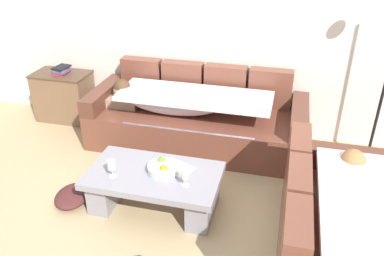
# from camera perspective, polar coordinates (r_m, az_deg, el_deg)

# --- Properties ---
(ground_plane) EXTENTS (14.00, 14.00, 0.00)m
(ground_plane) POSITION_cam_1_polar(r_m,az_deg,el_deg) (3.47, -3.70, -15.79)
(ground_plane) COLOR tan
(back_wall) EXTENTS (9.00, 0.10, 2.70)m
(back_wall) POSITION_cam_1_polar(r_m,az_deg,el_deg) (4.70, 4.07, 15.14)
(back_wall) COLOR beige
(back_wall) RESTS_ON ground_plane
(couch_along_wall) EXTENTS (2.47, 0.92, 0.88)m
(couch_along_wall) POSITION_cam_1_polar(r_m,az_deg,el_deg) (4.61, 0.16, 1.37)
(couch_along_wall) COLOR brown
(couch_along_wall) RESTS_ON ground_plane
(couch_near_window) EXTENTS (0.92, 1.86, 0.88)m
(couch_near_window) POSITION_cam_1_polar(r_m,az_deg,el_deg) (3.18, 20.80, -14.68)
(couch_near_window) COLOR brown
(couch_near_window) RESTS_ON ground_plane
(coffee_table) EXTENTS (1.20, 0.68, 0.38)m
(coffee_table) POSITION_cam_1_polar(r_m,az_deg,el_deg) (3.66, -5.46, -8.28)
(coffee_table) COLOR gray
(coffee_table) RESTS_ON ground_plane
(fruit_bowl) EXTENTS (0.28, 0.28, 0.10)m
(fruit_bowl) POSITION_cam_1_polar(r_m,az_deg,el_deg) (3.56, -4.20, -5.82)
(fruit_bowl) COLOR silver
(fruit_bowl) RESTS_ON coffee_table
(wine_glass_near_left) EXTENTS (0.07, 0.07, 0.17)m
(wine_glass_near_left) POSITION_cam_1_polar(r_m,az_deg,el_deg) (3.52, -11.57, -5.35)
(wine_glass_near_left) COLOR silver
(wine_glass_near_left) RESTS_ON coffee_table
(wine_glass_near_right) EXTENTS (0.07, 0.07, 0.17)m
(wine_glass_near_right) POSITION_cam_1_polar(r_m,az_deg,el_deg) (3.34, -0.99, -6.74)
(wine_glass_near_right) COLOR silver
(wine_glass_near_right) RESTS_ON coffee_table
(open_magazine) EXTENTS (0.34, 0.30, 0.01)m
(open_magazine) POSITION_cam_1_polar(r_m,az_deg,el_deg) (3.62, -2.22, -5.80)
(open_magazine) COLOR white
(open_magazine) RESTS_ON coffee_table
(side_cabinet) EXTENTS (0.72, 0.44, 0.64)m
(side_cabinet) POSITION_cam_1_polar(r_m,az_deg,el_deg) (5.48, -17.99, 4.40)
(side_cabinet) COLOR brown
(side_cabinet) RESTS_ON ground_plane
(book_stack_on_cabinet) EXTENTS (0.19, 0.24, 0.10)m
(book_stack_on_cabinet) POSITION_cam_1_polar(r_m,az_deg,el_deg) (5.34, -18.38, 7.97)
(book_stack_on_cabinet) COLOR red
(book_stack_on_cabinet) RESTS_ON side_cabinet
(crumpled_garment) EXTENTS (0.36, 0.43, 0.12)m
(crumpled_garment) POSITION_cam_1_polar(r_m,az_deg,el_deg) (3.98, -16.88, -9.38)
(crumpled_garment) COLOR #4C2323
(crumpled_garment) RESTS_ON ground_plane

